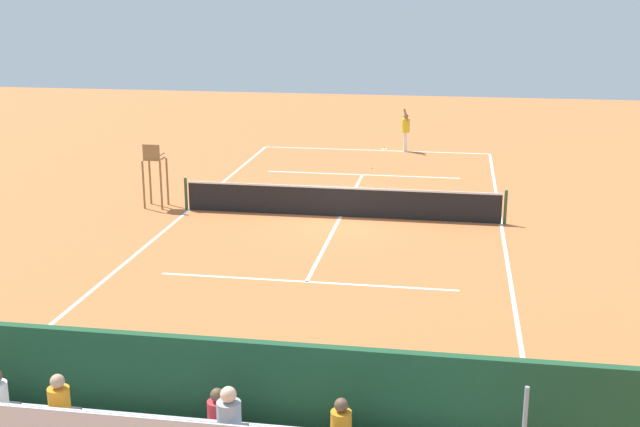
# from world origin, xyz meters

# --- Properties ---
(ground_plane) EXTENTS (60.00, 60.00, 0.00)m
(ground_plane) POSITION_xyz_m (0.00, 0.00, 0.00)
(ground_plane) COLOR #C66B38
(court_line_markings) EXTENTS (10.10, 22.20, 0.01)m
(court_line_markings) POSITION_xyz_m (0.00, -0.04, 0.00)
(court_line_markings) COLOR white
(court_line_markings) RESTS_ON ground
(tennis_net) EXTENTS (10.30, 0.10, 1.07)m
(tennis_net) POSITION_xyz_m (0.00, 0.00, 0.50)
(tennis_net) COLOR black
(tennis_net) RESTS_ON ground
(backdrop_wall) EXTENTS (18.00, 0.16, 2.00)m
(backdrop_wall) POSITION_xyz_m (0.00, 14.00, 1.00)
(backdrop_wall) COLOR #1E4C2D
(backdrop_wall) RESTS_ON ground
(umpire_chair) EXTENTS (0.67, 0.67, 2.14)m
(umpire_chair) POSITION_xyz_m (6.20, -0.15, 1.31)
(umpire_chair) COLOR olive
(umpire_chair) RESTS_ON ground
(courtside_bench) EXTENTS (1.80, 0.40, 0.93)m
(courtside_bench) POSITION_xyz_m (-2.73, 13.27, 0.56)
(courtside_bench) COLOR #234C2D
(courtside_bench) RESTS_ON ground
(tennis_player) EXTENTS (0.37, 0.54, 1.93)m
(tennis_player) POSITION_xyz_m (-1.32, -11.01, 1.02)
(tennis_player) COLOR white
(tennis_player) RESTS_ON ground
(tennis_racket) EXTENTS (0.32, 0.57, 0.03)m
(tennis_racket) POSITION_xyz_m (-0.37, -11.30, 0.01)
(tennis_racket) COLOR black
(tennis_racket) RESTS_ON ground
(tennis_ball_near) EXTENTS (0.07, 0.07, 0.07)m
(tennis_ball_near) POSITION_xyz_m (-0.24, -7.25, 0.03)
(tennis_ball_near) COLOR #CCDB33
(tennis_ball_near) RESTS_ON ground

